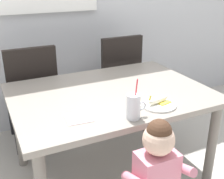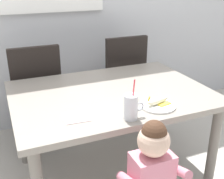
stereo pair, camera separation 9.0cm
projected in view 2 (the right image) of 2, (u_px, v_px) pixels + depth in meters
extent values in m
plane|color=#B7B2A8|center=(111.00, 173.00, 2.32)|extent=(24.00, 24.00, 0.00)
cube|color=gray|center=(111.00, 94.00, 2.05)|extent=(1.40, 1.02, 0.04)
cylinder|color=slate|center=(213.00, 149.00, 2.04)|extent=(0.07, 0.07, 0.68)
cylinder|color=slate|center=(22.00, 127.00, 2.33)|extent=(0.07, 0.07, 0.68)
cylinder|color=slate|center=(153.00, 102.00, 2.78)|extent=(0.07, 0.07, 0.68)
cube|color=black|center=(36.00, 95.00, 2.66)|extent=(0.44, 0.44, 0.06)
cube|color=black|center=(36.00, 75.00, 2.38)|extent=(0.42, 0.05, 0.48)
cylinder|color=black|center=(53.00, 107.00, 2.98)|extent=(0.04, 0.04, 0.42)
cylinder|color=black|center=(16.00, 113.00, 2.84)|extent=(0.04, 0.04, 0.42)
cylinder|color=black|center=(62.00, 123.00, 2.66)|extent=(0.04, 0.04, 0.42)
cylinder|color=black|center=(20.00, 131.00, 2.52)|extent=(0.04, 0.04, 0.42)
cube|color=black|center=(118.00, 81.00, 3.01)|extent=(0.44, 0.44, 0.06)
cube|color=black|center=(126.00, 62.00, 2.74)|extent=(0.42, 0.05, 0.48)
cylinder|color=black|center=(126.00, 93.00, 3.33)|extent=(0.04, 0.04, 0.42)
cylinder|color=black|center=(96.00, 98.00, 3.20)|extent=(0.04, 0.04, 0.42)
cylinder|color=black|center=(141.00, 106.00, 3.01)|extent=(0.04, 0.04, 0.42)
cylinder|color=black|center=(108.00, 112.00, 2.87)|extent=(0.04, 0.04, 0.42)
cube|color=pink|center=(151.00, 178.00, 1.53)|extent=(0.22, 0.15, 0.30)
sphere|color=beige|center=(154.00, 141.00, 1.44)|extent=(0.17, 0.17, 0.17)
sphere|color=#472D1E|center=(154.00, 133.00, 1.42)|extent=(0.13, 0.13, 0.13)
cylinder|color=pink|center=(176.00, 169.00, 1.55)|extent=(0.05, 0.24, 0.13)
cylinder|color=silver|center=(131.00, 107.00, 1.64)|extent=(0.08, 0.08, 0.15)
cylinder|color=beige|center=(131.00, 112.00, 1.65)|extent=(0.07, 0.07, 0.08)
torus|color=silver|center=(140.00, 107.00, 1.66)|extent=(0.06, 0.01, 0.06)
cylinder|color=#E5333F|center=(133.00, 97.00, 1.61)|extent=(0.01, 0.04, 0.22)
cylinder|color=white|center=(158.00, 106.00, 1.81)|extent=(0.23, 0.23, 0.01)
ellipsoid|color=#F4EAC6|center=(158.00, 101.00, 1.81)|extent=(0.18, 0.08, 0.04)
cube|color=yellow|center=(165.00, 104.00, 1.81)|extent=(0.09, 0.05, 0.01)
cube|color=yellow|center=(156.00, 101.00, 1.86)|extent=(0.09, 0.05, 0.01)
cylinder|color=yellow|center=(149.00, 99.00, 1.76)|extent=(0.03, 0.02, 0.03)
cube|color=silver|center=(76.00, 117.00, 1.68)|extent=(0.16, 0.16, 0.00)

